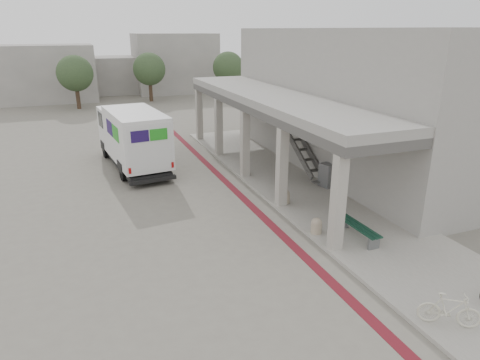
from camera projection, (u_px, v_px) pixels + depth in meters
name	position (u px, v px, depth m)	size (l,w,h in m)	color
ground	(237.00, 219.00, 16.55)	(120.00, 120.00, 0.00)	#665F57
bike_lane_stripe	(243.00, 198.00, 18.64)	(0.35, 40.00, 0.01)	#5A121A
sidewalk	(327.00, 203.00, 17.89)	(4.40, 28.00, 0.12)	gray
transit_building	(331.00, 103.00, 21.69)	(7.60, 17.00, 7.00)	gray
distant_backdrop	(95.00, 71.00, 46.23)	(28.00, 10.00, 6.50)	gray
tree_left	(75.00, 73.00, 38.41)	(3.20, 3.20, 4.80)	#38281C
tree_mid	(149.00, 69.00, 42.55)	(3.20, 3.20, 4.80)	#38281C
tree_right	(228.00, 68.00, 44.39)	(3.20, 3.20, 4.80)	#38281C
fedex_truck	(132.00, 136.00, 22.31)	(2.99, 7.49, 3.11)	black
bench	(358.00, 229.00, 14.69)	(0.48, 2.03, 0.47)	slate
bollard_near	(285.00, 196.00, 17.74)	(0.38, 0.38, 0.57)	gray
bollard_far	(316.00, 226.00, 15.07)	(0.38, 0.38, 0.58)	gray
utility_cabinet	(327.00, 175.00, 19.49)	(0.48, 0.65, 1.08)	slate
bicycle_cream	(450.00, 310.00, 10.31)	(0.41, 1.47, 0.88)	beige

